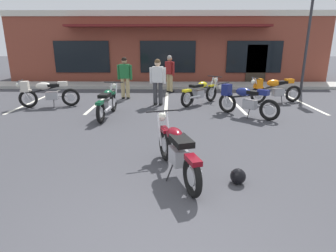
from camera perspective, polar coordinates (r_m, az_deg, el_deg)
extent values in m
plane|color=#3D3D42|center=(6.84, -0.87, -2.73)|extent=(80.00, 80.00, 0.00)
cube|color=#A8A59E|center=(14.98, -0.08, 8.19)|extent=(22.00, 1.80, 0.14)
cube|color=brown|center=(18.56, 0.06, 15.57)|extent=(17.75, 5.02, 3.85)
cube|color=beige|center=(16.08, -0.03, 21.73)|extent=(17.75, 0.06, 0.30)
cube|color=black|center=(16.76, -16.88, 13.14)|extent=(3.03, 0.06, 1.70)
cube|color=black|center=(16.03, -0.03, 13.70)|extent=(3.03, 0.06, 1.70)
cube|color=black|center=(16.67, 16.92, 13.12)|extent=(3.03, 0.06, 1.70)
cube|color=#33281E|center=(16.73, 17.30, 11.72)|extent=(1.10, 0.06, 2.10)
cube|color=maroon|center=(15.62, -0.05, 19.49)|extent=(10.65, 0.90, 0.12)
cube|color=silver|center=(12.65, -24.77, 4.78)|extent=(0.12, 4.80, 0.01)
cube|color=silver|center=(11.78, -13.15, 5.10)|extent=(0.12, 4.80, 0.01)
cube|color=silver|center=(11.45, -0.28, 5.21)|extent=(0.12, 4.80, 0.01)
cube|color=silver|center=(11.70, 12.68, 5.06)|extent=(0.12, 4.80, 0.01)
cube|color=silver|center=(12.51, 24.50, 4.70)|extent=(0.12, 4.80, 0.01)
torus|color=black|center=(4.34, 4.86, -10.10)|extent=(0.29, 0.64, 0.64)
cylinder|color=#B7B7BC|center=(4.34, 4.86, -10.10)|extent=(0.14, 0.29, 0.29)
torus|color=black|center=(5.59, -0.57, -3.76)|extent=(0.29, 0.64, 0.64)
cylinder|color=#B7B7BC|center=(5.59, -0.57, -3.76)|extent=(0.14, 0.29, 0.29)
cylinder|color=silver|center=(5.56, -1.76, -0.42)|extent=(0.14, 0.32, 0.66)
cylinder|color=silver|center=(5.61, 0.02, -0.26)|extent=(0.14, 0.32, 0.66)
cylinder|color=black|center=(5.57, -1.11, 3.04)|extent=(0.64, 0.23, 0.03)
sphere|color=silver|center=(5.68, -1.32, 1.85)|extent=(0.21, 0.21, 0.17)
cube|color=maroon|center=(5.53, -0.69, -0.71)|extent=(0.24, 0.39, 0.06)
cube|color=#9E9EA3|center=(4.85, 2.10, -6.03)|extent=(0.35, 0.45, 0.28)
cylinder|color=silver|center=(4.60, 5.27, -7.97)|extent=(0.23, 0.55, 0.07)
cylinder|color=black|center=(4.94, 1.38, -2.61)|extent=(0.34, 0.92, 0.26)
ellipsoid|color=maroon|center=(4.94, 1.31, -1.66)|extent=(0.39, 0.54, 0.22)
cube|color=black|center=(4.61, 2.70, -3.00)|extent=(0.42, 0.58, 0.10)
cube|color=maroon|center=(4.21, 5.06, -6.81)|extent=(0.26, 0.39, 0.08)
cylinder|color=black|center=(4.85, 0.30, -9.41)|extent=(0.14, 0.06, 0.29)
torus|color=black|center=(12.08, 23.83, 5.93)|extent=(0.65, 0.21, 0.64)
cylinder|color=#B7B7BC|center=(12.08, 23.83, 5.93)|extent=(0.29, 0.11, 0.29)
torus|color=black|center=(11.35, 17.71, 5.96)|extent=(0.65, 0.21, 0.64)
cylinder|color=#B7B7BC|center=(11.35, 17.71, 5.96)|extent=(0.29, 0.11, 0.29)
cylinder|color=silver|center=(11.18, 17.61, 7.48)|extent=(0.33, 0.10, 0.66)
cylinder|color=silver|center=(11.33, 17.20, 7.63)|extent=(0.33, 0.10, 0.66)
cylinder|color=black|center=(11.18, 17.17, 9.18)|extent=(0.15, 0.65, 0.03)
sphere|color=silver|center=(11.16, 16.74, 8.48)|extent=(0.20, 0.20, 0.17)
cube|color=orange|center=(11.28, 17.66, 7.45)|extent=(0.38, 0.20, 0.06)
cube|color=#9E9EA3|center=(11.73, 21.25, 6.34)|extent=(0.44, 0.31, 0.28)
cylinder|color=silver|center=(12.04, 22.41, 6.26)|extent=(0.55, 0.17, 0.07)
cylinder|color=black|center=(11.59, 20.51, 7.51)|extent=(0.94, 0.23, 0.26)
ellipsoid|color=orange|center=(11.55, 20.40, 8.10)|extent=(0.57, 0.39, 0.26)
cube|color=orange|center=(11.26, 17.68, 8.16)|extent=(0.29, 0.32, 0.36)
cube|color=black|center=(11.72, 21.86, 8.16)|extent=(0.44, 0.31, 0.10)
cube|color=orange|center=(11.88, 23.13, 8.31)|extent=(0.35, 0.25, 0.16)
cylinder|color=black|center=(11.66, 21.85, 4.91)|extent=(0.05, 0.14, 0.29)
torus|color=black|center=(8.92, 19.70, 3.03)|extent=(0.54, 0.51, 0.64)
cylinder|color=#B7B7BC|center=(8.92, 19.70, 3.03)|extent=(0.25, 0.24, 0.29)
torus|color=black|center=(9.56, 11.80, 4.51)|extent=(0.54, 0.51, 0.64)
cylinder|color=#B7B7BC|center=(9.56, 11.80, 4.51)|extent=(0.25, 0.24, 0.29)
cylinder|color=silver|center=(9.47, 11.11, 6.42)|extent=(0.27, 0.25, 0.66)
cylinder|color=silver|center=(9.62, 11.69, 6.54)|extent=(0.27, 0.25, 0.66)
cylinder|color=black|center=(9.54, 11.10, 8.44)|extent=(0.47, 0.51, 0.03)
sphere|color=silver|center=(9.60, 10.65, 7.67)|extent=(0.24, 0.24, 0.17)
cube|color=navy|center=(9.52, 11.70, 6.31)|extent=(0.36, 0.35, 0.06)
cube|color=#9E9EA3|center=(9.16, 16.10, 4.21)|extent=(0.46, 0.45, 0.28)
cylinder|color=silver|center=(9.14, 18.54, 3.71)|extent=(0.45, 0.42, 0.07)
cylinder|color=black|center=(9.21, 15.11, 5.87)|extent=(0.74, 0.68, 0.26)
ellipsoid|color=navy|center=(9.21, 14.95, 6.64)|extent=(0.59, 0.57, 0.26)
cube|color=navy|center=(9.50, 11.70, 7.15)|extent=(0.37, 0.37, 0.36)
cube|color=black|center=(9.05, 16.86, 6.45)|extent=(0.46, 0.45, 0.10)
cube|color=navy|center=(8.92, 18.60, 6.42)|extent=(0.37, 0.36, 0.16)
cylinder|color=black|center=(9.03, 15.84, 2.36)|extent=(0.11, 0.12, 0.29)
torus|color=black|center=(10.18, 3.85, 5.56)|extent=(0.52, 0.53, 0.64)
cylinder|color=#B7B7BC|center=(10.18, 3.85, 5.56)|extent=(0.24, 0.25, 0.29)
torus|color=black|center=(11.29, 8.67, 6.51)|extent=(0.52, 0.53, 0.64)
cylinder|color=#B7B7BC|center=(11.29, 8.67, 6.51)|extent=(0.24, 0.25, 0.29)
cylinder|color=silver|center=(11.37, 8.67, 8.21)|extent=(0.26, 0.26, 0.66)
cylinder|color=silver|center=(11.27, 9.41, 8.10)|extent=(0.26, 0.26, 0.66)
cylinder|color=black|center=(11.35, 9.35, 9.79)|extent=(0.50, 0.48, 0.03)
sphere|color=silver|center=(11.43, 9.56, 9.12)|extent=(0.24, 0.24, 0.17)
cube|color=yellow|center=(11.28, 8.86, 8.03)|extent=(0.35, 0.36, 0.06)
cube|color=#9E9EA3|center=(10.65, 6.13, 6.43)|extent=(0.45, 0.45, 0.28)
cylinder|color=silver|center=(10.29, 5.44, 5.86)|extent=(0.43, 0.44, 0.07)
cylinder|color=black|center=(10.77, 6.84, 7.81)|extent=(0.70, 0.72, 0.26)
ellipsoid|color=yellow|center=(10.77, 6.92, 8.24)|extent=(0.52, 0.53, 0.22)
cube|color=black|center=(10.49, 5.70, 8.06)|extent=(0.56, 0.57, 0.10)
cube|color=yellow|center=(10.12, 3.80, 7.10)|extent=(0.37, 0.37, 0.08)
cylinder|color=black|center=(10.76, 5.10, 5.15)|extent=(0.11, 0.11, 0.29)
torus|color=black|center=(8.35, -13.38, 2.68)|extent=(0.14, 0.64, 0.64)
cylinder|color=#B7B7BC|center=(8.35, -13.38, 2.68)|extent=(0.08, 0.29, 0.29)
torus|color=black|center=(9.70, -10.93, 4.74)|extent=(0.14, 0.64, 0.64)
cylinder|color=#B7B7BC|center=(9.70, -10.93, 4.74)|extent=(0.08, 0.29, 0.29)
cylinder|color=silver|center=(9.76, -11.40, 6.70)|extent=(0.06, 0.33, 0.66)
cylinder|color=silver|center=(9.71, -10.37, 6.71)|extent=(0.06, 0.33, 0.66)
cylinder|color=black|center=(9.77, -10.87, 8.64)|extent=(0.66, 0.07, 0.03)
sphere|color=silver|center=(9.86, -10.71, 7.90)|extent=(0.18, 0.18, 0.17)
cube|color=#0F4C2D|center=(9.68, -10.97, 6.53)|extent=(0.16, 0.37, 0.06)
cube|color=#9E9EA3|center=(8.93, -12.23, 4.17)|extent=(0.26, 0.41, 0.28)
cylinder|color=silver|center=(8.55, -11.98, 3.37)|extent=(0.10, 0.55, 0.07)
cylinder|color=black|center=(9.07, -11.98, 5.93)|extent=(0.11, 0.94, 0.26)
ellipsoid|color=#0F4C2D|center=(9.08, -11.98, 6.45)|extent=(0.29, 0.49, 0.22)
cube|color=black|center=(8.74, -12.61, 6.02)|extent=(0.31, 0.54, 0.10)
cube|color=#0F4C2D|center=(8.27, -13.55, 4.53)|extent=(0.18, 0.37, 0.08)
cylinder|color=black|center=(8.98, -13.36, 2.45)|extent=(0.14, 0.03, 0.29)
torus|color=black|center=(10.94, -18.93, 5.47)|extent=(0.65, 0.23, 0.64)
cylinder|color=#B7B7BC|center=(10.94, -18.93, 5.47)|extent=(0.29, 0.12, 0.29)
torus|color=black|center=(11.21, -26.25, 4.91)|extent=(0.65, 0.23, 0.64)
cylinder|color=#B7B7BC|center=(11.21, -26.25, 4.91)|extent=(0.29, 0.12, 0.29)
cylinder|color=silver|center=(11.10, -27.07, 6.39)|extent=(0.33, 0.11, 0.66)
cylinder|color=silver|center=(11.28, -26.84, 6.55)|extent=(0.33, 0.11, 0.66)
cylinder|color=black|center=(11.17, -27.57, 8.04)|extent=(0.17, 0.65, 0.03)
sphere|color=silver|center=(11.21, -27.87, 7.30)|extent=(0.20, 0.20, 0.17)
cube|color=beige|center=(11.18, -26.64, 6.39)|extent=(0.38, 0.21, 0.06)
cube|color=#9E9EA3|center=(11.02, -22.27, 5.63)|extent=(0.44, 0.32, 0.28)
cylinder|color=silver|center=(11.10, -20.25, 5.71)|extent=(0.55, 0.18, 0.07)
cylinder|color=black|center=(11.02, -23.43, 6.77)|extent=(0.93, 0.26, 0.26)
ellipsoid|color=beige|center=(11.02, -23.71, 7.37)|extent=(0.57, 0.40, 0.26)
cube|color=beige|center=(11.16, -26.79, 7.09)|extent=(0.29, 0.32, 0.36)
cube|color=black|center=(10.95, -21.97, 7.62)|extent=(0.44, 0.32, 0.10)
cube|color=beige|center=(10.89, -20.43, 7.95)|extent=(0.35, 0.26, 0.16)
cylinder|color=black|center=(10.88, -21.92, 4.14)|extent=(0.05, 0.14, 0.29)
cube|color=black|center=(10.63, -2.51, 4.51)|extent=(0.14, 0.25, 0.08)
cube|color=black|center=(10.59, -1.45, 4.48)|extent=(0.14, 0.25, 0.08)
cylinder|color=#38383D|center=(10.51, -2.58, 6.71)|extent=(0.17, 0.17, 0.80)
cylinder|color=#38383D|center=(10.47, -1.50, 6.68)|extent=(0.17, 0.17, 0.80)
cube|color=silver|center=(10.40, -2.08, 10.28)|extent=(0.41, 0.28, 0.56)
cylinder|color=silver|center=(10.46, -3.44, 10.07)|extent=(0.11, 0.11, 0.58)
cylinder|color=silver|center=(10.36, -0.70, 10.04)|extent=(0.11, 0.11, 0.58)
sphere|color=beige|center=(10.36, -2.10, 12.48)|extent=(0.25, 0.25, 0.22)
sphere|color=brown|center=(10.35, -2.12, 12.75)|extent=(0.24, 0.24, 0.21)
cube|color=black|center=(11.91, -8.91, 5.65)|extent=(0.11, 0.24, 0.08)
cube|color=black|center=(11.87, -7.96, 5.65)|extent=(0.11, 0.24, 0.08)
cylinder|color=tan|center=(11.80, -9.04, 7.61)|extent=(0.16, 0.16, 0.80)
cylinder|color=tan|center=(11.76, -8.08, 7.62)|extent=(0.16, 0.16, 0.80)
cube|color=#1E6633|center=(11.70, -8.70, 10.81)|extent=(0.39, 0.24, 0.56)
cylinder|color=#1E6633|center=(11.76, -9.91, 10.59)|extent=(0.11, 0.11, 0.58)
cylinder|color=#1E6633|center=(11.65, -7.47, 10.64)|extent=(0.11, 0.11, 0.58)
sphere|color=#A07556|center=(11.67, -8.79, 12.76)|extent=(0.23, 0.23, 0.22)
sphere|color=black|center=(11.65, -8.81, 13.00)|extent=(0.22, 0.22, 0.21)
cube|color=black|center=(13.33, 0.16, 7.00)|extent=(0.24, 0.24, 0.08)
cube|color=black|center=(13.18, 0.75, 6.89)|extent=(0.24, 0.24, 0.08)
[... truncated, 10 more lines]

